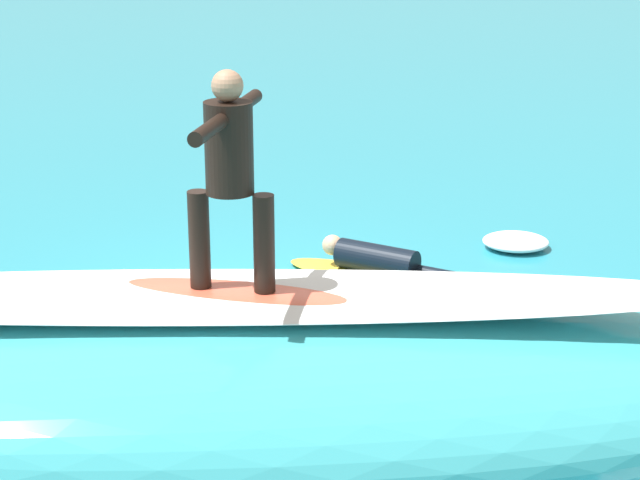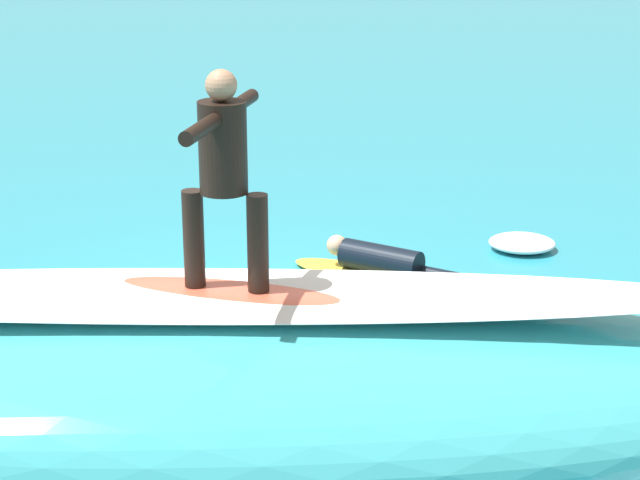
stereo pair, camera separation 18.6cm
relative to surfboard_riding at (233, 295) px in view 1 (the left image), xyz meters
The scene contains 8 objects.
ground_plane 3.09m from the surfboard_riding, 80.79° to the right, with size 120.00×120.00×0.00m, color teal.
wave_crest 0.70m from the surfboard_riding, ahead, with size 8.33×2.93×1.22m, color teal.
wave_foam_lip 0.26m from the surfboard_riding, ahead, with size 7.08×1.03×0.08m, color white.
surfboard_riding is the anchor object (origin of this frame).
surfer_riding 0.89m from the surfboard_riding, 90.00° to the left, with size 0.57×1.37×1.45m.
surfboard_paddling 4.04m from the surfboard_riding, 100.96° to the right, with size 2.03×0.56×0.08m, color yellow.
surfer_paddling 3.96m from the surfboard_riding, 102.91° to the right, with size 1.68×0.92×0.32m.
foam_patch_mid 5.57m from the surfboard_riding, 113.75° to the right, with size 0.73×0.65×0.16m, color white.
Camera 1 is at (-1.78, 9.42, 3.86)m, focal length 61.40 mm.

